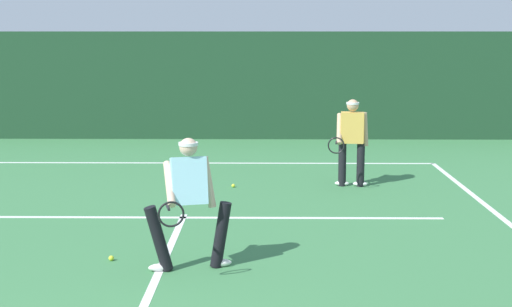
{
  "coord_description": "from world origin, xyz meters",
  "views": [
    {
      "loc": [
        1.25,
        -4.41,
        2.81
      ],
      "look_at": [
        1.11,
        6.18,
        1.0
      ],
      "focal_mm": 50.62,
      "sensor_mm": 36.0,
      "label": 1
    }
  ],
  "objects_px": {
    "player_far": "(352,139)",
    "tennis_ball": "(233,186)",
    "tennis_ball_extra": "(111,258)",
    "player_near": "(189,198)"
  },
  "relations": [
    {
      "from": "player_far",
      "to": "tennis_ball",
      "type": "bearing_deg",
      "value": 9.79
    },
    {
      "from": "player_far",
      "to": "tennis_ball",
      "type": "xyz_separation_m",
      "value": [
        -2.14,
        -0.14,
        -0.84
      ]
    },
    {
      "from": "player_near",
      "to": "player_far",
      "type": "bearing_deg",
      "value": -131.32
    },
    {
      "from": "tennis_ball",
      "to": "tennis_ball_extra",
      "type": "relative_size",
      "value": 1.0
    },
    {
      "from": "player_far",
      "to": "tennis_ball",
      "type": "distance_m",
      "value": 2.31
    },
    {
      "from": "player_near",
      "to": "tennis_ball",
      "type": "xyz_separation_m",
      "value": [
        0.32,
        4.55,
        -0.84
      ]
    },
    {
      "from": "player_near",
      "to": "tennis_ball_extra",
      "type": "height_order",
      "value": "player_near"
    },
    {
      "from": "player_near",
      "to": "tennis_ball",
      "type": "relative_size",
      "value": 24.04
    },
    {
      "from": "tennis_ball",
      "to": "player_near",
      "type": "bearing_deg",
      "value": -94.0
    },
    {
      "from": "player_far",
      "to": "tennis_ball_extra",
      "type": "distance_m",
      "value": 5.66
    }
  ]
}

